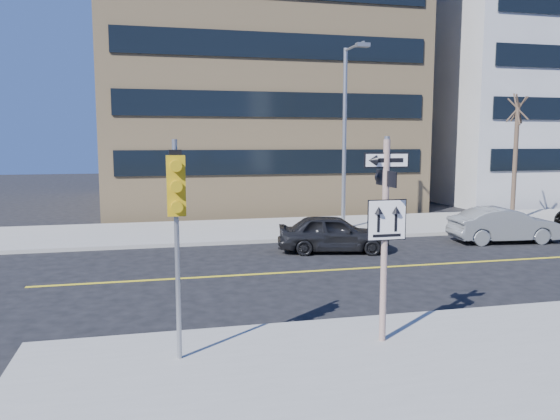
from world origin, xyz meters
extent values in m
plane|color=black|center=(0.00, 0.00, 0.00)|extent=(120.00, 120.00, 0.00)
cylinder|color=beige|center=(0.00, -2.50, 2.15)|extent=(0.13, 0.13, 4.00)
cylinder|color=gray|center=(0.00, -2.50, 4.18)|extent=(0.10, 0.10, 0.06)
cube|color=black|center=(0.00, -2.50, 3.75)|extent=(0.92, 0.03, 0.30)
cube|color=black|center=(0.00, -2.50, 3.40)|extent=(0.03, 0.92, 0.30)
cube|color=white|center=(0.00, -2.58, 2.60)|extent=(0.80, 0.03, 0.80)
cylinder|color=gray|center=(-4.00, -2.50, 2.15)|extent=(0.09, 0.09, 4.00)
cube|color=gold|center=(-4.00, -2.70, 3.35)|extent=(0.32, 0.22, 1.05)
sphere|color=#8C0705|center=(-4.00, -2.82, 3.70)|extent=(0.17, 0.17, 0.17)
sphere|color=black|center=(-4.00, -2.82, 3.35)|extent=(0.17, 0.17, 0.17)
sphere|color=black|center=(-4.00, -2.82, 3.00)|extent=(0.17, 0.17, 0.17)
imported|color=black|center=(2.09, 6.75, 0.70)|extent=(2.50, 4.38, 1.40)
imported|color=slate|center=(9.49, 7.00, 0.71)|extent=(1.92, 4.46, 1.43)
cylinder|color=gray|center=(4.00, 11.00, 4.15)|extent=(0.18, 0.18, 8.00)
cylinder|color=gray|center=(4.00, 10.00, 8.05)|extent=(0.10, 2.20, 0.10)
cube|color=gray|center=(4.00, 9.00, 7.95)|extent=(0.55, 0.30, 0.16)
cylinder|color=#3C3023|center=(13.00, 11.30, 3.05)|extent=(0.22, 0.22, 5.80)
cube|color=tan|center=(2.00, 25.00, 9.00)|extent=(18.00, 18.00, 18.00)
cube|color=#A4A6A9|center=(24.00, 24.00, 7.50)|extent=(20.00, 16.00, 15.00)
camera|label=1|loc=(-4.38, -12.27, 4.13)|focal=35.00mm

